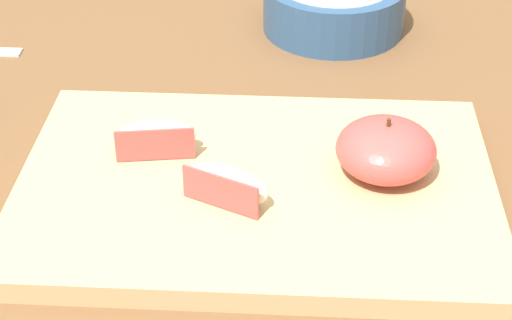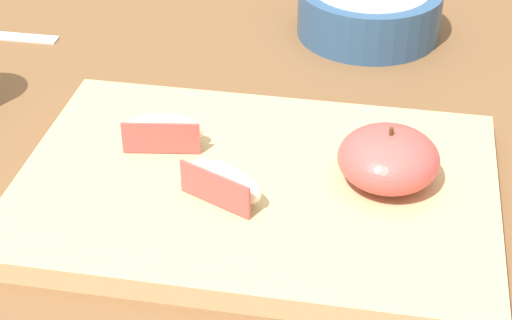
{
  "view_description": "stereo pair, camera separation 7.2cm",
  "coord_description": "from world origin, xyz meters",
  "px_view_note": "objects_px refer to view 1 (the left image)",
  "views": [
    {
      "loc": [
        0.07,
        -0.64,
        1.2
      ],
      "look_at": [
        0.04,
        -0.05,
        0.8
      ],
      "focal_mm": 59.33,
      "sensor_mm": 36.0,
      "label": 1
    },
    {
      "loc": [
        0.14,
        -0.63,
        1.2
      ],
      "look_at": [
        0.04,
        -0.05,
        0.8
      ],
      "focal_mm": 59.33,
      "sensor_mm": 36.0,
      "label": 2
    }
  ],
  "objects_px": {
    "apple_half_skin_up": "(386,149)",
    "apple_wedge_right": "(228,184)",
    "apple_wedge_middle": "(155,137)",
    "cutting_board": "(256,189)",
    "ceramic_fruit_bowl": "(334,5)"
  },
  "relations": [
    {
      "from": "apple_wedge_middle",
      "to": "apple_wedge_right",
      "type": "relative_size",
      "value": 0.99
    },
    {
      "from": "cutting_board",
      "to": "apple_wedge_right",
      "type": "xyz_separation_m",
      "value": [
        -0.02,
        -0.03,
        0.03
      ]
    },
    {
      "from": "apple_half_skin_up",
      "to": "apple_wedge_right",
      "type": "bearing_deg",
      "value": -160.23
    },
    {
      "from": "cutting_board",
      "to": "apple_wedge_right",
      "type": "distance_m",
      "value": 0.05
    },
    {
      "from": "apple_wedge_middle",
      "to": "cutting_board",
      "type": "bearing_deg",
      "value": -21.19
    },
    {
      "from": "apple_half_skin_up",
      "to": "apple_wedge_middle",
      "type": "relative_size",
      "value": 1.13
    },
    {
      "from": "cutting_board",
      "to": "apple_wedge_middle",
      "type": "distance_m",
      "value": 0.1
    },
    {
      "from": "apple_wedge_right",
      "to": "apple_half_skin_up",
      "type": "bearing_deg",
      "value": 19.77
    },
    {
      "from": "apple_half_skin_up",
      "to": "apple_wedge_middle",
      "type": "xyz_separation_m",
      "value": [
        -0.2,
        0.02,
        -0.01
      ]
    },
    {
      "from": "apple_wedge_right",
      "to": "ceramic_fruit_bowl",
      "type": "height_order",
      "value": "ceramic_fruit_bowl"
    },
    {
      "from": "apple_half_skin_up",
      "to": "ceramic_fruit_bowl",
      "type": "relative_size",
      "value": 0.52
    },
    {
      "from": "cutting_board",
      "to": "apple_half_skin_up",
      "type": "bearing_deg",
      "value": 8.67
    },
    {
      "from": "cutting_board",
      "to": "apple_wedge_middle",
      "type": "relative_size",
      "value": 5.4
    },
    {
      "from": "apple_wedge_middle",
      "to": "ceramic_fruit_bowl",
      "type": "relative_size",
      "value": 0.46
    },
    {
      "from": "cutting_board",
      "to": "ceramic_fruit_bowl",
      "type": "height_order",
      "value": "ceramic_fruit_bowl"
    }
  ]
}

